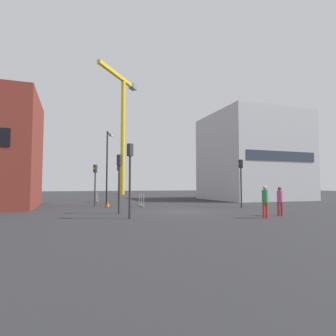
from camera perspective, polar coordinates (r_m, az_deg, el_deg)
The scene contains 14 objects.
ground at distance 19.93m, azimuth 3.23°, elevation -8.90°, with size 160.00×160.00×0.00m, color #28282B.
office_block at distance 38.89m, azimuth 16.85°, elevation 2.08°, with size 11.39×11.02×11.18m.
construction_crane at distance 59.56m, azimuth -9.28°, elevation 9.98°, with size 9.86×12.16×24.62m.
streetlamp_tall at distance 27.36m, azimuth -12.26°, elevation 1.40°, with size 0.84×1.81×7.03m.
traffic_light_crosswalk at distance 24.07m, azimuth 14.68°, elevation -1.47°, with size 0.39×0.31×4.01m.
traffic_light_near at distance 25.65m, azimuth -14.69°, elevation -2.01°, with size 0.37×0.37×3.70m.
traffic_light_median at distance 15.62m, azimuth -7.78°, elevation -0.09°, with size 0.38×0.36×4.17m.
traffic_light_corner at distance 31.19m, azimuth -10.05°, elevation -1.79°, with size 0.37×0.37×4.19m.
traffic_light_far at distance 18.65m, azimuth -9.95°, elevation -1.18°, with size 0.36×0.38×3.88m.
pedestrian_walking at distance 18.33m, azimuth 21.91°, elevation -5.88°, with size 0.34×0.34×1.76m.
pedestrian_waiting at distance 16.79m, azimuth 19.23°, elevation -6.05°, with size 0.34×0.34×1.82m.
safety_barrier_front at distance 24.74m, azimuth -5.46°, elevation -6.55°, with size 0.17×2.26×1.08m.
safety_barrier_rear at distance 32.45m, azimuth -14.29°, elevation -5.75°, with size 0.10×2.54×1.08m.
traffic_cone_on_verge at distance 24.62m, azimuth -12.23°, elevation -7.30°, with size 0.48×0.48×0.48m.
Camera 1 is at (-7.61, -18.33, 1.84)m, focal length 29.80 mm.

